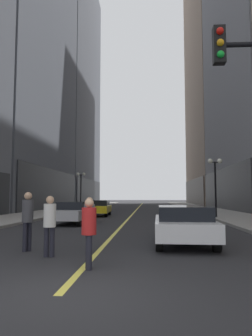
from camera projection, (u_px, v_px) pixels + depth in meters
name	position (u px, v px, depth m)	size (l,w,h in m)	color
ground_plane	(137.00, 210.00, 40.17)	(200.00, 200.00, 0.00)	#262628
sidewalk_left	(71.00, 209.00, 40.76)	(4.50, 78.00, 0.15)	gray
sidewalk_right	(204.00, 209.00, 39.60)	(4.50, 78.00, 0.15)	gray
lane_centre_stripe	(137.00, 210.00, 40.17)	(0.16, 70.00, 0.01)	#E5D64C
building_left_far	(65.00, 87.00, 68.30)	(11.34, 26.00, 49.70)	slate
building_right_far	(224.00, 30.00, 66.94)	(13.55, 26.00, 72.22)	gray
car_white	(183.00, 223.00, 11.32)	(2.06, 4.79, 1.32)	silver
car_silver	(74.00, 212.00, 19.59)	(2.01, 4.61, 1.32)	#B7B7BC
car_yellow	(99.00, 207.00, 27.38)	(2.01, 4.68, 1.32)	yellow
pedestrian_in_white_shirt	(50.00, 221.00, 8.95)	(0.35, 0.35, 1.67)	black
pedestrian_in_red_jacket	(89.00, 228.00, 7.44)	(0.41, 0.41, 1.61)	black
pedestrian_with_orange_bag	(28.00, 216.00, 9.87)	(0.46, 0.46, 1.79)	black
pedestrian_in_grey_suit	(89.00, 219.00, 9.97)	(0.39, 0.39, 1.63)	black
street_lamp_left_far	(81.00, 182.00, 37.79)	(1.06, 0.36, 4.43)	black
street_lamp_right_mid	(215.00, 174.00, 23.76)	(1.06, 0.36, 4.43)	black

